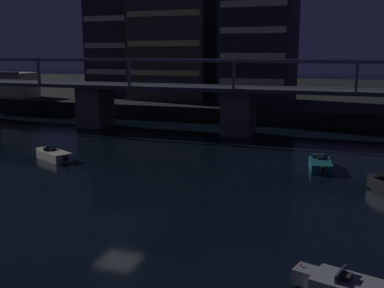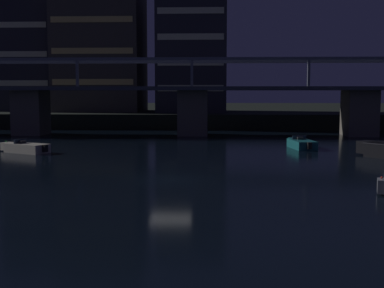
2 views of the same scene
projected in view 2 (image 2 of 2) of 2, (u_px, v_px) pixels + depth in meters
name	position (u px, v px, depth m)	size (l,w,h in m)	color
ground_plane	(171.00, 180.00, 30.31)	(400.00, 400.00, 0.00)	black
far_riverbank	(202.00, 112.00, 109.75)	(240.00, 80.00, 2.20)	black
river_bridge	(193.00, 102.00, 61.74)	(87.59, 6.40, 9.38)	#605B51
tower_west_low	(30.00, 41.00, 82.97)	(9.01, 8.44, 23.46)	#282833
tower_west_tall	(101.00, 38.00, 81.36)	(13.56, 12.34, 24.02)	#423D38
tower_central	(193.00, 52.00, 79.16)	(10.51, 13.40, 19.18)	#282833
speedboat_near_right	(25.00, 148.00, 43.92)	(4.94, 3.40, 1.16)	beige
speedboat_mid_left	(301.00, 144.00, 47.28)	(2.33, 5.23, 1.16)	#196066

